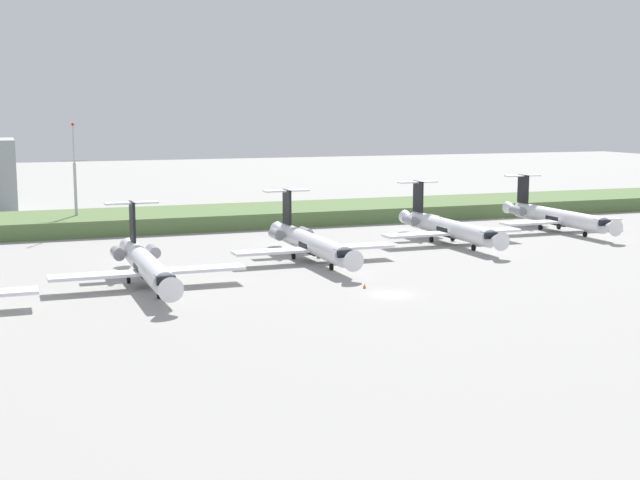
# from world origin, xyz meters

# --- Properties ---
(ground_plane) EXTENTS (500.00, 500.00, 0.00)m
(ground_plane) POSITION_xyz_m (0.00, 30.00, 0.00)
(ground_plane) COLOR #9E9B96
(grass_berm) EXTENTS (320.00, 20.00, 2.75)m
(grass_berm) POSITION_xyz_m (0.00, 66.82, 1.37)
(grass_berm) COLOR #597542
(grass_berm) RESTS_ON ground
(regional_jet_second) EXTENTS (22.81, 31.00, 9.00)m
(regional_jet_second) POSITION_xyz_m (-25.09, 15.09, 2.54)
(regional_jet_second) COLOR white
(regional_jet_second) RESTS_ON ground
(regional_jet_third) EXTENTS (22.81, 31.00, 9.00)m
(regional_jet_third) POSITION_xyz_m (-0.93, 24.53, 2.54)
(regional_jet_third) COLOR white
(regional_jet_third) RESTS_ON ground
(regional_jet_fourth) EXTENTS (22.81, 31.00, 9.00)m
(regional_jet_fourth) POSITION_xyz_m (24.64, 32.07, 2.54)
(regional_jet_fourth) COLOR white
(regional_jet_fourth) RESTS_ON ground
(regional_jet_fifth) EXTENTS (22.81, 31.00, 9.00)m
(regional_jet_fifth) POSITION_xyz_m (49.18, 38.19, 2.54)
(regional_jet_fifth) COLOR white
(regional_jet_fifth) RESTS_ON ground
(antenna_mast) EXTENTS (4.40, 0.50, 18.57)m
(antenna_mast) POSITION_xyz_m (-28.79, 66.43, 7.79)
(antenna_mast) COLOR #B2B2B7
(antenna_mast) RESTS_ON ground
(safety_cone_front_marker) EXTENTS (0.44, 0.44, 0.55)m
(safety_cone_front_marker) POSITION_xyz_m (-1.47, 4.30, 0.28)
(safety_cone_front_marker) COLOR orange
(safety_cone_front_marker) RESTS_ON ground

